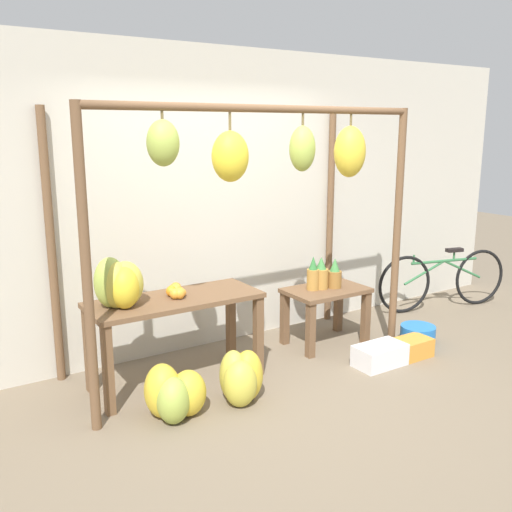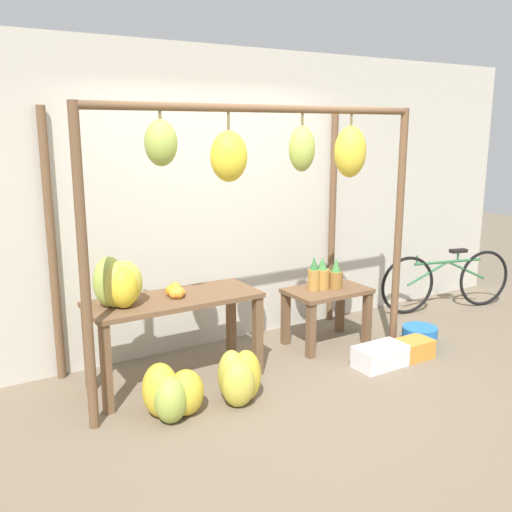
{
  "view_description": "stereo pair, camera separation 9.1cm",
  "coord_description": "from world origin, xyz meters",
  "px_view_note": "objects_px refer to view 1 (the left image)",
  "views": [
    {
      "loc": [
        -2.47,
        -3.22,
        2.07
      ],
      "look_at": [
        0.13,
        0.85,
        0.98
      ],
      "focal_mm": 40.0,
      "sensor_mm": 36.0,
      "label": 1
    },
    {
      "loc": [
        -2.39,
        -3.26,
        2.07
      ],
      "look_at": [
        0.13,
        0.85,
        0.98
      ],
      "focal_mm": 40.0,
      "sensor_mm": 36.0,
      "label": 2
    }
  ],
  "objects_px": {
    "banana_pile_ground_left": "(174,394)",
    "fruit_crate_white": "(380,355)",
    "blue_bucket": "(418,335)",
    "parked_bicycle": "(443,279)",
    "banana_pile_on_table": "(120,284)",
    "fruit_crate_purple": "(409,348)",
    "orange_pile": "(176,291)",
    "banana_pile_ground_right": "(241,378)",
    "pineapple_cluster": "(321,275)"
  },
  "relations": [
    {
      "from": "banana_pile_ground_right",
      "to": "banana_pile_on_table",
      "type": "bearing_deg",
      "value": 139.37
    },
    {
      "from": "pineapple_cluster",
      "to": "parked_bicycle",
      "type": "relative_size",
      "value": 0.21
    },
    {
      "from": "banana_pile_on_table",
      "to": "pineapple_cluster",
      "type": "relative_size",
      "value": 1.31
    },
    {
      "from": "banana_pile_ground_left",
      "to": "banana_pile_ground_right",
      "type": "bearing_deg",
      "value": -6.2
    },
    {
      "from": "banana_pile_on_table",
      "to": "pineapple_cluster",
      "type": "distance_m",
      "value": 2.02
    },
    {
      "from": "blue_bucket",
      "to": "parked_bicycle",
      "type": "xyz_separation_m",
      "value": [
        1.11,
        0.63,
        0.26
      ]
    },
    {
      "from": "banana_pile_on_table",
      "to": "banana_pile_ground_left",
      "type": "height_order",
      "value": "banana_pile_on_table"
    },
    {
      "from": "pineapple_cluster",
      "to": "blue_bucket",
      "type": "distance_m",
      "value": 1.13
    },
    {
      "from": "banana_pile_ground_left",
      "to": "parked_bicycle",
      "type": "xyz_separation_m",
      "value": [
        3.74,
        0.69,
        0.17
      ]
    },
    {
      "from": "blue_bucket",
      "to": "fruit_crate_purple",
      "type": "xyz_separation_m",
      "value": [
        -0.33,
        -0.2,
        -0.0
      ]
    },
    {
      "from": "fruit_crate_white",
      "to": "blue_bucket",
      "type": "bearing_deg",
      "value": 14.92
    },
    {
      "from": "banana_pile_ground_left",
      "to": "blue_bucket",
      "type": "distance_m",
      "value": 2.63
    },
    {
      "from": "banana_pile_ground_left",
      "to": "blue_bucket",
      "type": "xyz_separation_m",
      "value": [
        2.63,
        0.06,
        -0.09
      ]
    },
    {
      "from": "banana_pile_on_table",
      "to": "blue_bucket",
      "type": "distance_m",
      "value": 2.96
    },
    {
      "from": "banana_pile_ground_right",
      "to": "parked_bicycle",
      "type": "bearing_deg",
      "value": 13.17
    },
    {
      "from": "banana_pile_ground_left",
      "to": "fruit_crate_white",
      "type": "distance_m",
      "value": 1.94
    },
    {
      "from": "banana_pile_ground_right",
      "to": "fruit_crate_white",
      "type": "xyz_separation_m",
      "value": [
        1.41,
        -0.07,
        -0.1
      ]
    },
    {
      "from": "banana_pile_on_table",
      "to": "banana_pile_ground_right",
      "type": "bearing_deg",
      "value": -40.63
    },
    {
      "from": "banana_pile_on_table",
      "to": "parked_bicycle",
      "type": "bearing_deg",
      "value": 2.17
    },
    {
      "from": "banana_pile_on_table",
      "to": "banana_pile_ground_left",
      "type": "bearing_deg",
      "value": -72.5
    },
    {
      "from": "banana_pile_on_table",
      "to": "banana_pile_ground_right",
      "type": "distance_m",
      "value": 1.17
    },
    {
      "from": "orange_pile",
      "to": "banana_pile_ground_left",
      "type": "bearing_deg",
      "value": -117.71
    },
    {
      "from": "orange_pile",
      "to": "blue_bucket",
      "type": "xyz_separation_m",
      "value": [
        2.33,
        -0.51,
        -0.69
      ]
    },
    {
      "from": "fruit_crate_purple",
      "to": "banana_pile_ground_left",
      "type": "bearing_deg",
      "value": 176.63
    },
    {
      "from": "banana_pile_ground_right",
      "to": "fruit_crate_white",
      "type": "bearing_deg",
      "value": -2.67
    },
    {
      "from": "banana_pile_on_table",
      "to": "blue_bucket",
      "type": "xyz_separation_m",
      "value": [
        2.8,
        -0.48,
        -0.82
      ]
    },
    {
      "from": "banana_pile_ground_right",
      "to": "fruit_crate_white",
      "type": "distance_m",
      "value": 1.41
    },
    {
      "from": "parked_bicycle",
      "to": "fruit_crate_purple",
      "type": "distance_m",
      "value": 1.68
    },
    {
      "from": "banana_pile_ground_right",
      "to": "blue_bucket",
      "type": "distance_m",
      "value": 2.1
    },
    {
      "from": "pineapple_cluster",
      "to": "parked_bicycle",
      "type": "height_order",
      "value": "pineapple_cluster"
    },
    {
      "from": "orange_pile",
      "to": "fruit_crate_white",
      "type": "distance_m",
      "value": 1.9
    },
    {
      "from": "banana_pile_on_table",
      "to": "fruit_crate_purple",
      "type": "height_order",
      "value": "banana_pile_on_table"
    },
    {
      "from": "banana_pile_ground_left",
      "to": "pineapple_cluster",
      "type": "bearing_deg",
      "value": 18.1
    },
    {
      "from": "fruit_crate_white",
      "to": "fruit_crate_purple",
      "type": "bearing_deg",
      "value": -1.9
    },
    {
      "from": "pineapple_cluster",
      "to": "fruit_crate_purple",
      "type": "relative_size",
      "value": 0.85
    },
    {
      "from": "fruit_crate_white",
      "to": "fruit_crate_purple",
      "type": "xyz_separation_m",
      "value": [
        0.36,
        -0.01,
        -0.01
      ]
    },
    {
      "from": "banana_pile_on_table",
      "to": "banana_pile_ground_left",
      "type": "distance_m",
      "value": 0.92
    },
    {
      "from": "fruit_crate_white",
      "to": "fruit_crate_purple",
      "type": "relative_size",
      "value": 1.11
    },
    {
      "from": "orange_pile",
      "to": "banana_pile_ground_right",
      "type": "bearing_deg",
      "value": -69.91
    },
    {
      "from": "fruit_crate_white",
      "to": "parked_bicycle",
      "type": "height_order",
      "value": "parked_bicycle"
    },
    {
      "from": "banana_pile_on_table",
      "to": "blue_bucket",
      "type": "bearing_deg",
      "value": -9.79
    },
    {
      "from": "blue_bucket",
      "to": "parked_bicycle",
      "type": "bearing_deg",
      "value": 29.71
    },
    {
      "from": "banana_pile_ground_right",
      "to": "fruit_crate_purple",
      "type": "xyz_separation_m",
      "value": [
        1.77,
        -0.08,
        -0.11
      ]
    },
    {
      "from": "orange_pile",
      "to": "fruit_crate_purple",
      "type": "height_order",
      "value": "orange_pile"
    },
    {
      "from": "blue_bucket",
      "to": "fruit_crate_purple",
      "type": "bearing_deg",
      "value": -149.15
    },
    {
      "from": "banana_pile_on_table",
      "to": "fruit_crate_purple",
      "type": "xyz_separation_m",
      "value": [
        2.47,
        -0.68,
        -0.82
      ]
    },
    {
      "from": "parked_bicycle",
      "to": "fruit_crate_white",
      "type": "bearing_deg",
      "value": -155.61
    },
    {
      "from": "banana_pile_ground_left",
      "to": "fruit_crate_purple",
      "type": "bearing_deg",
      "value": -3.37
    },
    {
      "from": "pineapple_cluster",
      "to": "parked_bicycle",
      "type": "distance_m",
      "value": 1.93
    },
    {
      "from": "parked_bicycle",
      "to": "fruit_crate_purple",
      "type": "bearing_deg",
      "value": -150.03
    }
  ]
}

